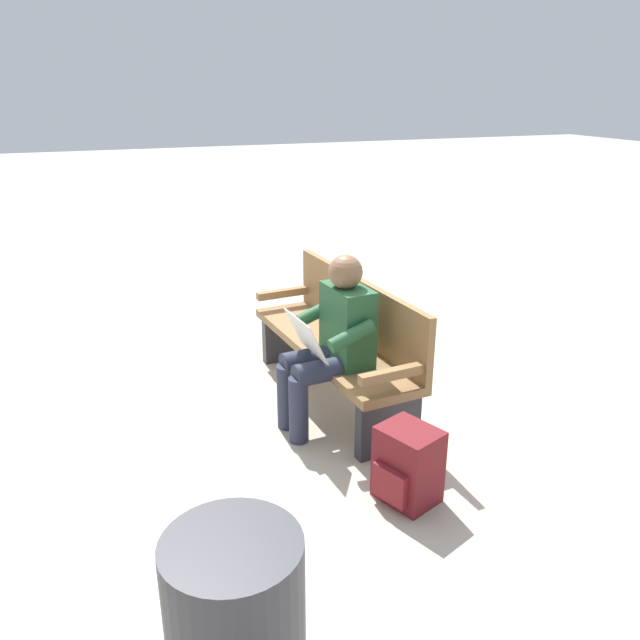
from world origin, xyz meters
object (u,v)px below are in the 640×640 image
at_px(bench_near, 340,339).
at_px(backpack, 407,465).
at_px(person_seated, 332,339).
at_px(trash_bin, 236,621).

relative_size(bench_near, backpack, 4.19).
bearing_deg(backpack, person_seated, 4.90).
bearing_deg(trash_bin, backpack, -54.50).
relative_size(bench_near, person_seated, 1.55).
relative_size(backpack, trash_bin, 0.62).
xyz_separation_m(bench_near, backpack, (-1.27, 0.13, -0.24)).
xyz_separation_m(person_seated, trash_bin, (-1.75, 1.09, -0.28)).
bearing_deg(person_seated, trash_bin, 143.51).
bearing_deg(bench_near, trash_bin, 143.78).
distance_m(bench_near, backpack, 1.30).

